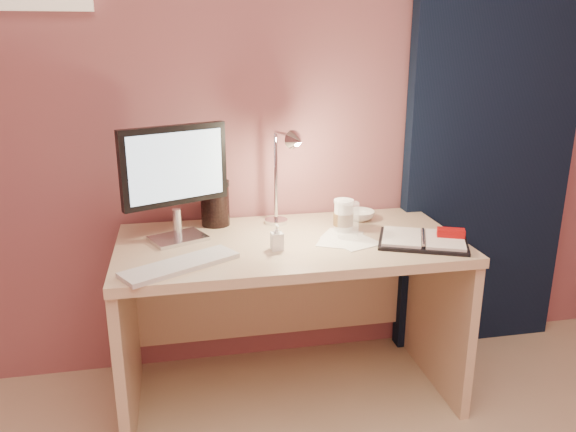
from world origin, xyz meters
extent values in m
plane|color=#8E525A|center=(0.00, 1.75, 1.25)|extent=(3.50, 0.00, 3.50)
cube|color=black|center=(1.05, 1.69, 1.10)|extent=(0.85, 0.08, 2.20)
cube|color=#CBAD8F|center=(0.00, 1.38, 0.71)|extent=(1.40, 0.70, 0.04)
cube|color=#CBAD8F|center=(-0.68, 1.38, 0.34)|extent=(0.04, 0.66, 0.69)
cube|color=#CBAD8F|center=(0.68, 1.38, 0.34)|extent=(0.04, 0.66, 0.69)
cube|color=#CBAD8F|center=(0.00, 1.71, 0.40)|extent=(1.32, 0.03, 0.55)
cube|color=silver|center=(-0.45, 1.47, 0.74)|extent=(0.26, 0.23, 0.01)
cylinder|color=silver|center=(-0.45, 1.47, 0.80)|extent=(0.04, 0.04, 0.12)
cube|color=black|center=(-0.45, 1.47, 1.04)|extent=(0.42, 0.21, 0.31)
cube|color=#AED3ED|center=(-0.46, 1.44, 1.04)|extent=(0.36, 0.16, 0.27)
cube|color=silver|center=(-0.44, 1.17, 0.74)|extent=(0.44, 0.33, 0.02)
cube|color=black|center=(0.53, 1.24, 0.74)|extent=(0.42, 0.38, 0.01)
cube|color=white|center=(0.45, 1.28, 0.75)|extent=(0.23, 0.27, 0.01)
cube|color=white|center=(0.60, 1.21, 0.75)|extent=(0.23, 0.27, 0.01)
cube|color=red|center=(0.64, 1.23, 0.77)|extent=(0.12, 0.09, 0.03)
cube|color=white|center=(0.25, 1.30, 0.73)|extent=(0.22, 0.22, 0.00)
cube|color=white|center=(0.18, 1.32, 0.73)|extent=(0.20, 0.20, 0.00)
cube|color=white|center=(0.23, 1.39, 0.73)|extent=(0.21, 0.21, 0.00)
cylinder|color=white|center=(0.25, 1.45, 0.79)|extent=(0.08, 0.08, 0.13)
cylinder|color=brown|center=(0.25, 1.45, 0.78)|extent=(0.09, 0.09, 0.05)
cylinder|color=white|center=(0.25, 1.45, 0.86)|extent=(0.08, 0.08, 0.01)
cylinder|color=white|center=(0.24, 1.36, 0.81)|extent=(0.09, 0.09, 0.15)
imported|color=silver|center=(0.37, 1.59, 0.75)|extent=(0.15, 0.15, 0.04)
imported|color=white|center=(-0.07, 1.28, 0.78)|extent=(0.05, 0.05, 0.10)
cylinder|color=black|center=(-0.28, 1.64, 0.82)|extent=(0.13, 0.13, 0.18)
cylinder|color=silver|center=(-0.01, 1.61, 0.74)|extent=(0.10, 0.10, 0.02)
cylinder|color=silver|center=(-0.01, 1.61, 0.94)|extent=(0.02, 0.02, 0.39)
cone|color=silver|center=(-0.07, 1.44, 1.13)|extent=(0.10, 0.09, 0.08)
camera|label=1|loc=(-0.43, -0.75, 1.51)|focal=35.00mm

